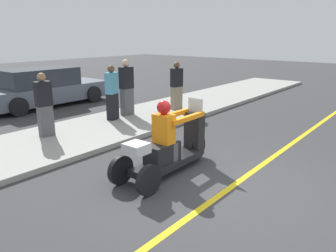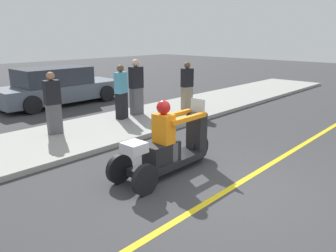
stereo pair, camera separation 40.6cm
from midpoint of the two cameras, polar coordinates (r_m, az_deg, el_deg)
name	(u,v)px [view 2 (the right image)]	position (r m, az deg, el deg)	size (l,w,h in m)	color
ground_plane	(227,190)	(5.95, 12.26, -10.91)	(60.00, 60.00, 0.00)	#38383A
lane_stripe	(222,193)	(5.83, 11.44, -11.43)	(24.00, 0.12, 0.01)	gold
sidewalk_strip	(81,134)	(8.98, -13.68, -1.45)	(28.00, 2.80, 0.12)	#9E9E99
motorcycle_trike	(169,148)	(6.33, 1.95, -3.83)	(2.46, 0.79, 1.47)	black
spectator_end_of_line	(121,93)	(10.07, -7.00, 5.70)	(0.44, 0.33, 1.64)	black
spectator_with_child	(136,88)	(10.59, -4.45, 6.58)	(0.43, 0.27, 1.77)	#515156
spectator_by_tree	(53,104)	(8.86, -18.16, 3.58)	(0.41, 0.29, 1.61)	#515156
spectator_near_curb	(187,87)	(11.30, 4.36, 6.80)	(0.43, 0.31, 1.63)	gray
parked_car_lot_far	(58,87)	(13.39, -17.78, 6.50)	(4.79, 1.96, 1.43)	slate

